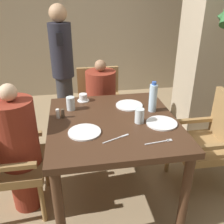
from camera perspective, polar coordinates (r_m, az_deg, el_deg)
ground_plane at (r=2.44m, az=0.22°, el=-17.91°), size 16.00×16.00×0.00m
wall_back at (r=4.34m, az=-6.05°, el=22.09°), size 8.00×0.06×2.80m
pillar_stone at (r=3.48m, az=22.18°, el=18.65°), size 0.60×0.60×2.70m
dining_table at (r=2.04m, az=0.25°, el=-4.50°), size 1.02×1.07×0.76m
chair_left_side at (r=2.18m, az=-23.73°, el=-9.78°), size 0.49×0.49×0.90m
diner_in_left_chair at (r=2.11m, az=-20.47°, el=-7.94°), size 0.32×0.32×1.11m
chair_far_side at (r=2.91m, az=-2.82°, el=1.76°), size 0.49×0.49×0.90m
diner_in_far_chair at (r=2.77m, az=-2.49°, el=1.51°), size 0.32×0.32×1.05m
chair_right_side at (r=2.41m, az=21.57°, el=-5.72°), size 0.49×0.49×0.90m
standing_host at (r=3.14m, az=-11.20°, el=9.89°), size 0.27×0.30×1.57m
plate_main_left at (r=2.24m, az=3.97°, el=1.56°), size 0.24×0.24×0.01m
plate_main_right at (r=1.98m, az=11.28°, el=-2.49°), size 0.24×0.24×0.01m
plate_dessert_center at (r=1.83m, az=-6.29°, el=-4.58°), size 0.24×0.24×0.01m
teacup_with_saucer at (r=2.34m, az=-6.61°, el=3.25°), size 0.11×0.11×0.07m
water_bottle at (r=2.12m, az=9.36°, el=3.26°), size 0.07×0.07×0.26m
glass_tall_near at (r=1.94m, az=6.29°, el=-0.86°), size 0.07×0.07×0.12m
glass_tall_mid at (r=2.17m, az=-9.44°, el=1.94°), size 0.07×0.07×0.12m
salt_shaker at (r=2.05m, az=-12.29°, el=-0.37°), size 0.03×0.03×0.08m
pepper_shaker at (r=2.05m, az=-11.19°, el=-0.34°), size 0.03×0.03×0.08m
fork_beside_plate at (r=1.75m, az=11.24°, el=-6.65°), size 0.20×0.04×0.00m
knife_beside_plate at (r=1.75m, az=1.23°, el=-5.99°), size 0.20×0.10×0.00m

